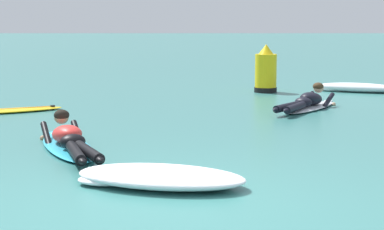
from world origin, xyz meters
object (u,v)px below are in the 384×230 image
Objects in this scene: surfer_far at (308,103)px; drifting_surfboard at (10,110)px; surfer_near at (70,141)px; channel_marker_buoy at (266,73)px.

surfer_far is 1.15× the size of drifting_surfboard.
surfer_near and surfer_far have the same top height.
surfer_near is at bearing -115.72° from channel_marker_buoy.
surfer_far is (3.95, 4.08, 0.01)m from surfer_near.
channel_marker_buoy is at bearing 64.28° from surfer_near.
surfer_near is 4.13m from drifting_surfboard.
drifting_surfboard is at bearing -176.28° from surfer_far.
drifting_surfboard is 1.79× the size of channel_marker_buoy.
surfer_near is at bearing -134.04° from surfer_far.
surfer_near reaches higher than drifting_surfboard.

